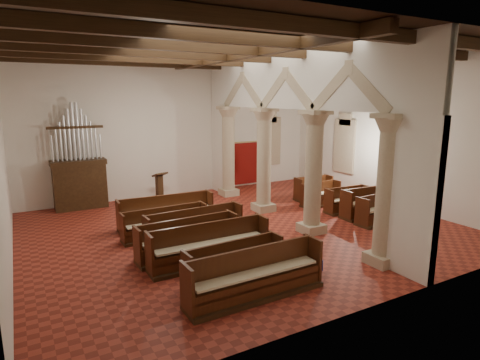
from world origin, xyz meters
name	(u,v)px	position (x,y,z in m)	size (l,w,h in m)	color
floor	(243,228)	(0.00, 0.00, 0.00)	(14.00, 14.00, 0.00)	maroon
ceiling	(243,48)	(0.00, 0.00, 6.00)	(14.00, 14.00, 0.00)	black
wall_back	(179,130)	(0.00, 6.00, 3.00)	(14.00, 0.02, 6.00)	silver
wall_front	(388,170)	(0.00, -6.00, 3.00)	(14.00, 0.02, 6.00)	silver
wall_right	(389,133)	(7.00, 0.00, 3.00)	(0.02, 12.00, 6.00)	silver
ceiling_beams	(243,54)	(0.00, 0.00, 5.82)	(13.80, 11.80, 0.30)	#3C2613
arcade	(287,123)	(1.80, 0.00, 3.56)	(0.90, 11.90, 6.00)	#BBAB8B
window_right_a	(418,157)	(6.98, -1.50, 2.20)	(0.03, 1.00, 2.20)	#32715B
window_right_b	(345,146)	(6.98, 2.50, 2.20)	(0.03, 1.00, 2.20)	#32715B
window_back	(269,141)	(5.00, 5.98, 2.20)	(1.00, 0.03, 2.20)	#32715B
pipe_organ	(79,175)	(-4.50, 5.50, 1.37)	(2.10, 0.85, 4.40)	#3C2613
lectern	(160,190)	(-1.45, 4.65, 0.57)	(0.64, 0.66, 1.37)	#3C1C13
dossal_curtain	(245,163)	(3.50, 5.92, 1.17)	(1.80, 0.07, 2.17)	maroon
processional_banner	(263,176)	(3.57, 4.30, 0.76)	(0.49, 0.62, 2.13)	#3C2613
hymnal_box_a	(316,264)	(-0.15, -4.09, 0.24)	(0.29, 0.23, 0.29)	navy
hymnal_box_b	(230,253)	(-1.76, -2.40, 0.28)	(0.36, 0.29, 0.36)	navy
hymnal_box_c	(252,235)	(-0.50, -1.45, 0.27)	(0.34, 0.27, 0.34)	#161698
tube_heater_a	(259,289)	(-2.07, -4.39, 0.16)	(0.09, 0.09, 0.95)	silver
tube_heater_b	(210,284)	(-2.96, -3.61, 0.16)	(0.09, 0.09, 0.85)	white
nave_pew_0	(256,282)	(-2.18, -4.40, 0.37)	(3.39, 0.80, 1.13)	#3C2613
nave_pew_1	(235,269)	(-2.21, -3.47, 0.33)	(2.64, 0.82, 1.00)	#3C2613
nave_pew_2	(210,251)	(-2.29, -2.20, 0.37)	(3.39, 0.78, 1.13)	#3C2613
nave_pew_3	(188,244)	(-2.59, -1.40, 0.36)	(3.00, 0.84, 1.09)	#3C2613
nave_pew_4	(195,232)	(-2.00, -0.49, 0.35)	(3.18, 0.86, 1.07)	#3C2613
nave_pew_5	(165,227)	(-2.64, 0.48, 0.32)	(2.81, 0.71, 0.97)	#3C2613
nave_pew_6	(167,216)	(-2.24, 1.48, 0.36)	(3.36, 0.89, 1.10)	#3C2613
aisle_pew_0	(378,214)	(4.50, -1.92, 0.36)	(1.81, 0.81, 1.05)	#3C2613
aisle_pew_1	(365,207)	(4.68, -1.13, 0.38)	(1.98, 0.84, 1.12)	#3C2613
aisle_pew_2	(347,203)	(4.62, -0.24, 0.33)	(1.93, 0.74, 0.99)	#3C2613
aisle_pew_3	(321,198)	(4.33, 1.00, 0.33)	(1.84, 0.78, 0.98)	#3C2613
aisle_pew_4	(313,192)	(4.69, 1.92, 0.35)	(1.74, 0.74, 1.04)	#3C2613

